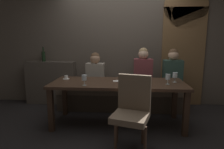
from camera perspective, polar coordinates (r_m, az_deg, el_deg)
ground at (r=3.49m, az=1.67°, el=-14.14°), size 9.00×9.00×0.00m
back_wall_tiled at (r=4.40m, az=2.50°, el=11.04°), size 6.00×0.12×3.00m
arched_door at (r=4.49m, az=20.14°, el=8.69°), size 0.90×0.05×2.55m
back_counter at (r=4.64m, az=-17.20°, el=-2.20°), size 1.10×0.28×0.95m
dining_table at (r=3.28m, az=1.73°, el=-3.69°), size 2.20×0.84×0.74m
banquette_bench at (r=4.06m, az=2.13°, el=-7.10°), size 2.50×0.44×0.45m
chair_near_side at (r=2.61m, az=5.84°, el=-9.61°), size 0.55×0.55×0.98m
diner_redhead at (r=4.01m, az=-4.89°, el=0.92°), size 0.36×0.24×0.73m
diner_bearded at (r=3.94m, az=9.01°, el=1.40°), size 0.36×0.24×0.83m
diner_far_end at (r=4.01m, az=17.22°, el=1.10°), size 0.36×0.24×0.81m
wine_bottle_dark_red at (r=4.61m, az=-19.32°, el=5.09°), size 0.08×0.08×0.33m
wine_glass_near_left at (r=3.37m, az=17.88°, el=-0.23°), size 0.08×0.08×0.16m
wine_glass_center_front at (r=3.03m, az=-8.09°, el=-1.07°), size 0.08×0.08×0.16m
wine_glass_far_right at (r=3.19m, az=16.00°, el=-0.71°), size 0.08×0.08×0.16m
espresso_cup at (r=3.58m, az=-13.21°, el=-0.89°), size 0.12×0.12×0.06m
fork_on_table at (r=3.21m, az=3.47°, el=-2.35°), size 0.05×0.17×0.01m
folded_napkin at (r=3.30m, az=1.29°, el=-1.94°), size 0.12×0.11×0.01m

